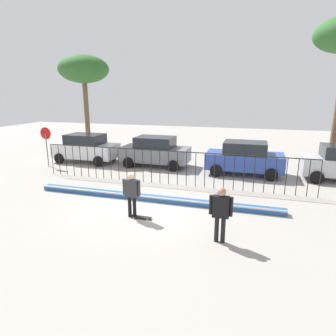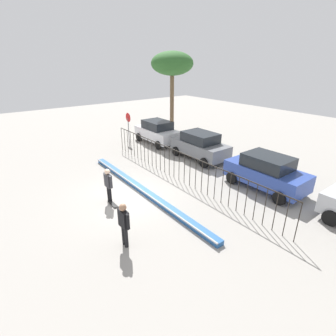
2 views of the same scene
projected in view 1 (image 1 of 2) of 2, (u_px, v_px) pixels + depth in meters
name	position (u px, v px, depth m)	size (l,w,h in m)	color
ground_plane	(144.00, 209.00, 11.70)	(60.00, 60.00, 0.00)	#9E9991
bowl_coping_ledge	(152.00, 198.00, 12.60)	(11.00, 0.40, 0.27)	#235699
perimeter_fence	(169.00, 164.00, 14.67)	(14.04, 0.04, 1.76)	black
skateboarder	(132.00, 191.00, 10.72)	(0.71, 0.26, 1.75)	black
skateboard	(141.00, 217.00, 10.82)	(0.80, 0.20, 0.07)	black
camera_operator	(221.00, 210.00, 8.87)	(0.73, 0.27, 1.80)	black
parked_car_white	(86.00, 148.00, 19.59)	(4.30, 2.12, 1.90)	silver
parked_car_gray	(155.00, 151.00, 18.44)	(4.30, 2.12, 1.90)	slate
parked_car_blue	(244.00, 158.00, 16.53)	(4.30, 2.12, 1.90)	#2D479E
stop_sign	(46.00, 141.00, 18.23)	(0.76, 0.07, 2.50)	slate
palm_tree_short	(84.00, 70.00, 21.13)	(3.64, 3.64, 7.27)	brown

